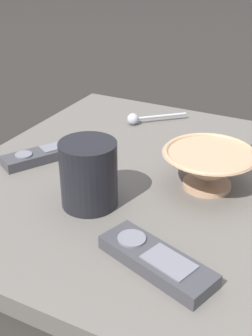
{
  "coord_description": "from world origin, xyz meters",
  "views": [
    {
      "loc": [
        -0.29,
        0.61,
        0.41
      ],
      "look_at": [
        0.01,
        0.02,
        0.05
      ],
      "focal_mm": 47.39,
      "sensor_mm": 36.0,
      "label": 1
    }
  ],
  "objects": [
    {
      "name": "ground_plane",
      "position": [
        0.0,
        0.0,
        0.0
      ],
      "size": [
        6.0,
        6.0,
        0.0
      ],
      "primitive_type": "plane",
      "color": "black"
    },
    {
      "name": "coffee_mug",
      "position": [
        0.02,
        0.12,
        0.08
      ],
      "size": [
        0.09,
        0.09,
        0.1
      ],
      "color": "black",
      "rests_on": "table"
    },
    {
      "name": "cereal_bowl",
      "position": [
        -0.12,
        -0.01,
        0.07
      ],
      "size": [
        0.15,
        0.15,
        0.07
      ],
      "color": "tan",
      "rests_on": "table"
    },
    {
      "name": "teaspoon",
      "position": [
        0.1,
        -0.2,
        0.04
      ],
      "size": [
        0.11,
        0.1,
        0.03
      ],
      "color": "#A3A5B2",
      "rests_on": "table"
    },
    {
      "name": "table",
      "position": [
        0.0,
        0.0,
        0.02
      ],
      "size": [
        0.58,
        0.67,
        0.03
      ],
      "color": "#5B5651",
      "rests_on": "ground"
    },
    {
      "name": "tv_remote_far",
      "position": [
        -0.13,
        0.21,
        0.04
      ],
      "size": [
        0.17,
        0.1,
        0.02
      ],
      "color": "#38383D",
      "rests_on": "table"
    },
    {
      "name": "tv_remote_near",
      "position": [
        0.17,
        0.02,
        0.04
      ],
      "size": [
        0.12,
        0.17,
        0.02
      ],
      "color": "#38383D",
      "rests_on": "table"
    }
  ]
}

